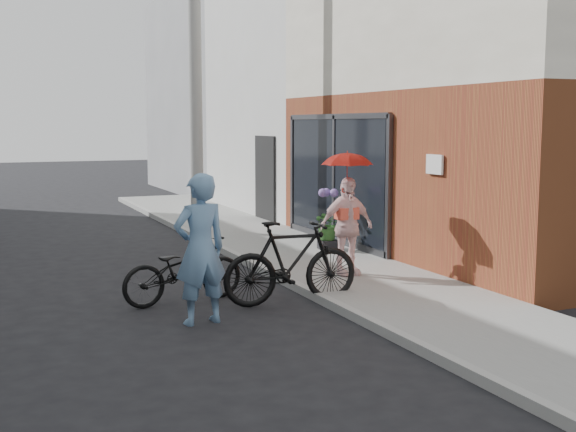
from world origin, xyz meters
TOP-DOWN VIEW (x-y plane):
  - ground at (0.00, 0.00)m, footprint 80.00×80.00m
  - sidewalk at (2.10, 2.00)m, footprint 2.20×24.00m
  - curb at (0.94, 2.00)m, footprint 0.12×24.00m
  - brick_building at (7.19, 2.01)m, footprint 8.09×8.00m
  - plaster_building at (7.20, 9.00)m, footprint 8.00×6.00m
  - east_building_far at (7.20, 16.00)m, footprint 8.00×8.00m
  - utility_pole at (1.10, 6.00)m, footprint 0.28×0.28m
  - officer at (-0.87, -0.70)m, footprint 0.73×0.53m
  - bike_left at (-0.78, 0.40)m, footprint 1.82×0.87m
  - bike_right at (0.55, -0.25)m, footprint 1.94×0.64m
  - kimono_woman at (1.87, 0.64)m, footprint 0.89×0.37m
  - parasol at (1.87, 0.64)m, footprint 0.74×0.74m
  - planter at (2.65, 2.77)m, footprint 0.38×0.38m
  - potted_plant at (2.65, 2.77)m, footprint 0.56×0.49m

SIDE VIEW (x-z plane):
  - ground at x=0.00m, z-range 0.00..0.00m
  - sidewalk at x=2.10m, z-range 0.00..0.12m
  - curb at x=0.94m, z-range 0.00..0.12m
  - planter at x=2.65m, z-range 0.12..0.30m
  - bike_left at x=-0.78m, z-range 0.00..0.92m
  - bike_right at x=0.55m, z-range 0.00..1.15m
  - potted_plant at x=2.65m, z-range 0.30..0.92m
  - kimono_woman at x=1.87m, z-range 0.12..1.63m
  - officer at x=-0.87m, z-range 0.00..1.85m
  - parasol at x=1.87m, z-range 1.63..2.28m
  - brick_building at x=7.19m, z-range -0.01..5.99m
  - plaster_building at x=7.20m, z-range 0.00..7.00m
  - east_building_far at x=7.20m, z-range 0.00..7.00m
  - utility_pole at x=1.10m, z-range 0.00..7.00m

